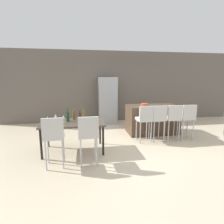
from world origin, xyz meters
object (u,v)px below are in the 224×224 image
at_px(bar_chair_far, 187,116).
at_px(dining_chair_near, 54,134).
at_px(bar_chair_middle, 158,117).
at_px(wine_bottle_right, 80,118).
at_px(bar_chair_right, 173,117).
at_px(wine_glass_end, 47,118).
at_px(wine_glass_near, 56,116).
at_px(fruit_bowl, 144,105).
at_px(bar_chair_left, 145,118).
at_px(wine_bottle_far, 68,116).
at_px(wine_glass_middle, 64,117).
at_px(refrigerator, 107,101).
at_px(wine_bottle_left, 84,116).
at_px(kitchen_island, 152,119).
at_px(dining_chair_far, 88,133).
at_px(dining_table, 73,124).
at_px(wine_bottle_inner, 74,115).

distance_m(bar_chair_far, dining_chair_near, 3.74).
distance_m(bar_chair_middle, dining_chair_near, 2.90).
bearing_deg(wine_bottle_right, bar_chair_right, 11.10).
bearing_deg(wine_glass_end, bar_chair_middle, 7.68).
relative_size(wine_glass_near, fruit_bowl, 0.73).
relative_size(bar_chair_left, bar_chair_middle, 1.00).
height_order(bar_chair_middle, wine_bottle_far, wine_bottle_far).
relative_size(bar_chair_right, wine_glass_end, 6.03).
distance_m(bar_chair_right, wine_glass_middle, 3.04).
bearing_deg(bar_chair_far, refrigerator, 130.56).
xyz_separation_m(wine_bottle_far, refrigerator, (1.34, 2.58, 0.06)).
bearing_deg(fruit_bowl, wine_bottle_far, -156.23).
bearing_deg(wine_bottle_left, bar_chair_left, 9.65).
distance_m(kitchen_island, wine_glass_middle, 2.96).
xyz_separation_m(dining_chair_near, fruit_bowl, (2.55, 1.95, 0.26)).
distance_m(wine_bottle_left, wine_glass_near, 0.73).
xyz_separation_m(wine_bottle_right, wine_bottle_left, (0.09, 0.23, 0.00)).
distance_m(wine_glass_middle, wine_glass_near, 0.30).
relative_size(bar_chair_middle, bar_chair_far, 1.00).
xyz_separation_m(bar_chair_right, bar_chair_far, (0.44, 0.00, 0.00)).
height_order(wine_glass_end, refrigerator, refrigerator).
distance_m(wine_bottle_right, fruit_bowl, 2.44).
xyz_separation_m(bar_chair_right, fruit_bowl, (-0.58, 0.82, 0.26)).
bearing_deg(dining_chair_far, wine_bottle_right, 105.09).
distance_m(bar_chair_far, wine_glass_end, 3.83).
bearing_deg(bar_chair_far, wine_bottle_left, -174.50).
bearing_deg(bar_chair_far, dining_table, -174.23).
relative_size(kitchen_island, wine_glass_near, 9.31).
bearing_deg(wine_bottle_right, bar_chair_left, 16.18).
bearing_deg(dining_table, fruit_bowl, 27.35).
distance_m(bar_chair_far, dining_table, 3.25).
relative_size(bar_chair_far, dining_chair_near, 1.00).
relative_size(dining_table, wine_bottle_left, 4.31).
bearing_deg(wine_bottle_inner, wine_bottle_right, -70.54).
bearing_deg(bar_chair_far, bar_chair_right, -180.00).
bearing_deg(wine_bottle_right, wine_bottle_inner, 109.46).
bearing_deg(fruit_bowl, bar_chair_far, -38.89).
xyz_separation_m(dining_chair_near, refrigerator, (1.54, 3.50, 0.22)).
relative_size(wine_glass_near, refrigerator, 0.09).
height_order(dining_table, refrigerator, refrigerator).
xyz_separation_m(wine_glass_middle, wine_glass_end, (-0.36, -0.09, 0.00)).
height_order(bar_chair_right, wine_bottle_inner, wine_bottle_inner).
height_order(dining_chair_near, wine_bottle_inner, wine_bottle_inner).
xyz_separation_m(wine_bottle_left, wine_glass_middle, (-0.49, -0.02, -0.01)).
relative_size(kitchen_island, dining_chair_far, 1.54).
relative_size(bar_chair_left, fruit_bowl, 4.40).
bearing_deg(wine_bottle_inner, refrigerator, 63.68).
xyz_separation_m(bar_chair_left, wine_glass_near, (-2.39, -0.09, 0.17)).
bearing_deg(refrigerator, bar_chair_middle, -64.43).
height_order(dining_chair_near, refrigerator, refrigerator).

